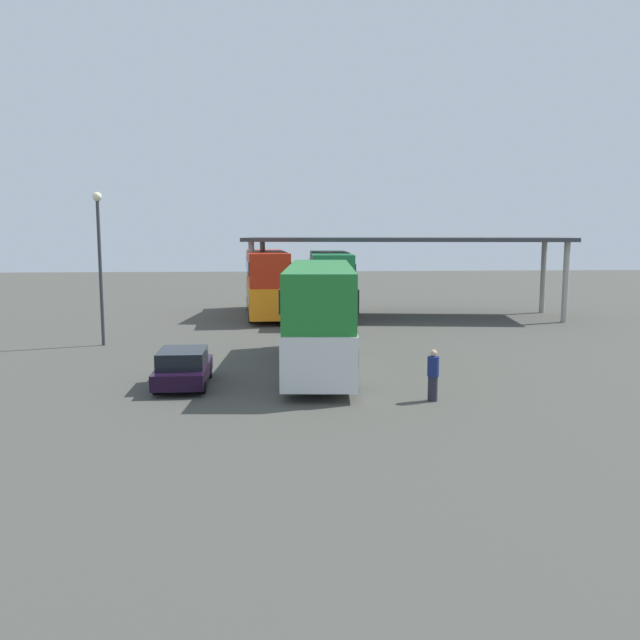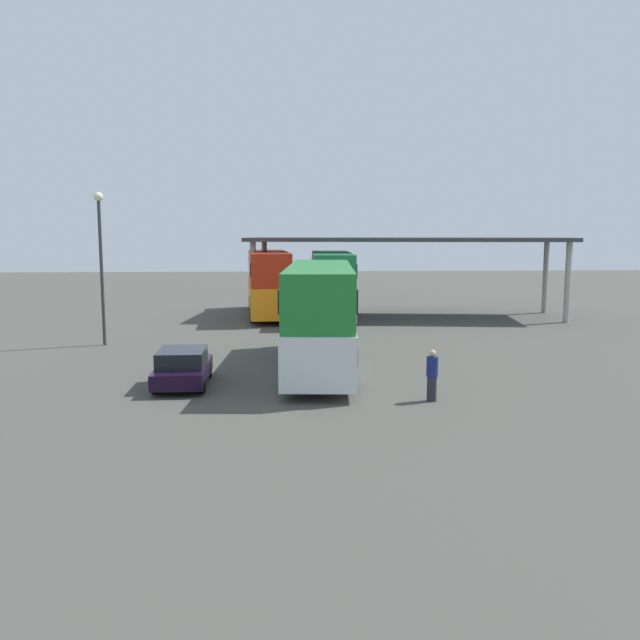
{
  "view_description": "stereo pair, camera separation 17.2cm",
  "coord_description": "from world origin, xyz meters",
  "px_view_note": "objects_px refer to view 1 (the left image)",
  "views": [
    {
      "loc": [
        -1.1,
        -22.96,
        5.5
      ],
      "look_at": [
        0.68,
        3.08,
        2.0
      ],
      "focal_mm": 36.82,
      "sensor_mm": 36.0,
      "label": 1
    },
    {
      "loc": [
        -0.93,
        -22.97,
        5.5
      ],
      "look_at": [
        0.68,
        3.08,
        2.0
      ],
      "focal_mm": 36.82,
      "sensor_mm": 36.0,
      "label": 2
    }
  ],
  "objects_px": {
    "double_decker_main": "(320,313)",
    "double_decker_near_canopy": "(266,281)",
    "lamppost_tall": "(99,249)",
    "double_decker_mid_row": "(330,282)",
    "parked_hatchback": "(183,368)",
    "pedestrian_waiting": "(433,375)"
  },
  "relations": [
    {
      "from": "double_decker_main",
      "to": "double_decker_near_canopy",
      "type": "xyz_separation_m",
      "value": [
        -2.37,
        17.29,
        0.04
      ]
    },
    {
      "from": "double_decker_main",
      "to": "lamppost_tall",
      "type": "distance_m",
      "value": 12.23
    },
    {
      "from": "double_decker_near_canopy",
      "to": "double_decker_mid_row",
      "type": "distance_m",
      "value": 4.35
    },
    {
      "from": "double_decker_main",
      "to": "lamppost_tall",
      "type": "xyz_separation_m",
      "value": [
        -10.22,
        6.29,
        2.39
      ]
    },
    {
      "from": "parked_hatchback",
      "to": "double_decker_near_canopy",
      "type": "bearing_deg",
      "value": -8.45
    },
    {
      "from": "double_decker_near_canopy",
      "to": "lamppost_tall",
      "type": "bearing_deg",
      "value": 141.17
    },
    {
      "from": "double_decker_mid_row",
      "to": "double_decker_near_canopy",
      "type": "bearing_deg",
      "value": 71.83
    },
    {
      "from": "double_decker_mid_row",
      "to": "parked_hatchback",
      "type": "bearing_deg",
      "value": 161.81
    },
    {
      "from": "parked_hatchback",
      "to": "double_decker_mid_row",
      "type": "distance_m",
      "value": 19.73
    },
    {
      "from": "double_decker_near_canopy",
      "to": "double_decker_mid_row",
      "type": "relative_size",
      "value": 1.03
    },
    {
      "from": "pedestrian_waiting",
      "to": "parked_hatchback",
      "type": "bearing_deg",
      "value": 31.93
    },
    {
      "from": "double_decker_main",
      "to": "double_decker_near_canopy",
      "type": "relative_size",
      "value": 1.03
    },
    {
      "from": "double_decker_near_canopy",
      "to": "lamppost_tall",
      "type": "xyz_separation_m",
      "value": [
        -7.85,
        -11.0,
        2.36
      ]
    },
    {
      "from": "parked_hatchback",
      "to": "pedestrian_waiting",
      "type": "bearing_deg",
      "value": -108.28
    },
    {
      "from": "double_decker_main",
      "to": "pedestrian_waiting",
      "type": "bearing_deg",
      "value": -143.74
    },
    {
      "from": "double_decker_mid_row",
      "to": "pedestrian_waiting",
      "type": "xyz_separation_m",
      "value": [
        1.63,
        -21.13,
        -1.46
      ]
    },
    {
      "from": "double_decker_near_canopy",
      "to": "pedestrian_waiting",
      "type": "distance_m",
      "value": 23.4
    },
    {
      "from": "double_decker_mid_row",
      "to": "lamppost_tall",
      "type": "relative_size",
      "value": 1.45
    },
    {
      "from": "double_decker_mid_row",
      "to": "pedestrian_waiting",
      "type": "relative_size",
      "value": 6.26
    },
    {
      "from": "parked_hatchback",
      "to": "double_decker_near_canopy",
      "type": "height_order",
      "value": "double_decker_near_canopy"
    },
    {
      "from": "double_decker_main",
      "to": "double_decker_near_canopy",
      "type": "distance_m",
      "value": 17.45
    },
    {
      "from": "double_decker_mid_row",
      "to": "pedestrian_waiting",
      "type": "height_order",
      "value": "double_decker_mid_row"
    }
  ]
}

